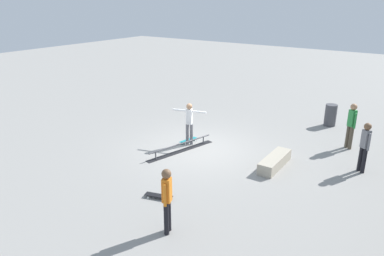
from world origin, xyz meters
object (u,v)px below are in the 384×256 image
object	(u,v)px
bystander_grey_shirt	(365,145)
trash_bin	(331,115)
grind_rail	(181,148)
bystander_orange_shirt	(167,198)
bystander_green_shirt	(351,123)
skater_main	(189,121)
loose_skateboard_black	(159,196)
skateboard_main	(188,140)
skate_ledge	(275,162)

from	to	relation	value
bystander_grey_shirt	trash_bin	bearing A→B (deg)	153.21
grind_rail	bystander_orange_shirt	world-z (taller)	bystander_orange_shirt
trash_bin	bystander_green_shirt	bearing A→B (deg)	29.98
skater_main	trash_bin	xyz separation A→B (m)	(-5.28, 3.78, -0.47)
bystander_orange_shirt	loose_skateboard_black	bearing A→B (deg)	26.83
skateboard_main	trash_bin	xyz separation A→B (m)	(-5.12, 3.94, 0.40)
grind_rail	bystander_green_shirt	xyz separation A→B (m)	(-3.79, 4.93, 0.84)
bystander_grey_shirt	loose_skateboard_black	distance (m)	6.64
bystander_orange_shirt	grind_rail	bearing A→B (deg)	12.09
skater_main	bystander_orange_shirt	world-z (taller)	bystander_orange_shirt
bystander_green_shirt	loose_skateboard_black	bearing A→B (deg)	-84.64
bystander_green_shirt	bystander_orange_shirt	size ratio (longest dim) A/B	1.03
grind_rail	skate_ledge	world-z (taller)	skate_ledge
grind_rail	bystander_orange_shirt	size ratio (longest dim) A/B	1.75
bystander_orange_shirt	loose_skateboard_black	size ratio (longest dim) A/B	2.02
bystander_green_shirt	skate_ledge	bearing A→B (deg)	-85.39
trash_bin	bystander_grey_shirt	bearing A→B (deg)	27.41
skateboard_main	trash_bin	world-z (taller)	trash_bin
bystander_grey_shirt	bystander_orange_shirt	size ratio (longest dim) A/B	0.99
grind_rail	skate_ledge	size ratio (longest dim) A/B	1.65
bystander_grey_shirt	trash_bin	xyz separation A→B (m)	(-4.03, -2.09, -0.46)
skateboard_main	bystander_orange_shirt	world-z (taller)	bystander_orange_shirt
bystander_green_shirt	loose_skateboard_black	size ratio (longest dim) A/B	2.08
trash_bin	loose_skateboard_black	bearing A→B (deg)	-13.55
skater_main	bystander_grey_shirt	distance (m)	6.00
bystander_orange_shirt	trash_bin	xyz separation A→B (m)	(-10.12, 0.99, -0.47)
grind_rail	trash_bin	xyz separation A→B (m)	(-6.01, 3.65, 0.34)
grind_rail	bystander_grey_shirt	distance (m)	6.12
bystander_grey_shirt	bystander_green_shirt	bearing A→B (deg)	149.87
skateboard_main	bystander_orange_shirt	size ratio (longest dim) A/B	0.49
skateboard_main	bystander_grey_shirt	world-z (taller)	bystander_grey_shirt
skate_ledge	trash_bin	distance (m)	5.30
skate_ledge	bystander_orange_shirt	distance (m)	4.94
grind_rail	trash_bin	world-z (taller)	trash_bin
bystander_orange_shirt	skater_main	bearing A→B (deg)	9.15
grind_rail	loose_skateboard_black	xyz separation A→B (m)	(3.02, 1.47, -0.06)
skateboard_main	bystander_orange_shirt	distance (m)	5.87
trash_bin	skater_main	bearing A→B (deg)	-35.61
bystander_green_shirt	bystander_grey_shirt	xyz separation A→B (m)	(1.81, 0.81, -0.04)
grind_rail	skater_main	size ratio (longest dim) A/B	1.81
bystander_grey_shirt	trash_bin	distance (m)	4.57
skater_main	bystander_grey_shirt	world-z (taller)	bystander_grey_shirt
skate_ledge	bystander_green_shirt	bearing A→B (deg)	152.30
loose_skateboard_black	skate_ledge	bearing A→B (deg)	46.90
skater_main	bystander_orange_shirt	bearing A→B (deg)	-76.28
bystander_grey_shirt	grind_rail	bearing A→B (deg)	-125.17
skate_ledge	bystander_orange_shirt	xyz separation A→B (m)	(4.84, -0.67, 0.75)
skate_ledge	trash_bin	bearing A→B (deg)	176.52
skater_main	bystander_grey_shirt	xyz separation A→B (m)	(-1.25, 5.87, -0.00)
grind_rail	skate_ledge	distance (m)	3.41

